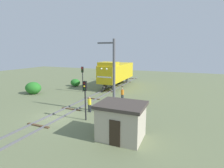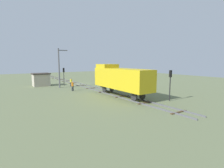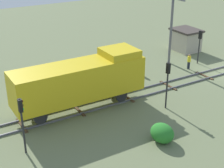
% 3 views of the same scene
% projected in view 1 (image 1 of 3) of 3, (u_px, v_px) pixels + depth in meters
% --- Properties ---
extents(ground_plane, '(90.00, 90.00, 0.00)m').
position_uv_depth(ground_plane, '(57.00, 117.00, 17.67)').
color(ground_plane, '#66704C').
extents(railway_track, '(2.40, 58.34, 0.16)m').
position_uv_depth(railway_track, '(57.00, 116.00, 17.65)').
color(railway_track, '#595960').
rests_on(railway_track, ground).
extents(locomotive, '(2.90, 11.60, 4.60)m').
position_uv_depth(locomotive, '(117.00, 72.00, 32.22)').
color(locomotive, gold).
rests_on(locomotive, railway_track).
extents(traffic_signal_near, '(0.32, 0.34, 3.80)m').
position_uv_depth(traffic_signal_near, '(85.00, 93.00, 16.29)').
color(traffic_signal_near, '#262628').
rests_on(traffic_signal_near, ground).
extents(traffic_signal_mid, '(0.32, 0.34, 4.08)m').
position_uv_depth(traffic_signal_mid, '(82.00, 75.00, 27.84)').
color(traffic_signal_mid, '#262628').
rests_on(traffic_signal_mid, ground).
extents(traffic_signal_far, '(0.32, 0.34, 4.07)m').
position_uv_depth(traffic_signal_far, '(111.00, 68.00, 39.09)').
color(traffic_signal_far, '#262628').
rests_on(traffic_signal_far, ground).
extents(worker_near_track, '(0.38, 0.38, 1.70)m').
position_uv_depth(worker_near_track, '(90.00, 103.00, 18.83)').
color(worker_near_track, '#262B38').
rests_on(worker_near_track, ground).
extents(worker_by_signal, '(0.38, 0.38, 1.70)m').
position_uv_depth(worker_by_signal, '(122.00, 93.00, 23.16)').
color(worker_by_signal, '#262B38').
rests_on(worker_by_signal, ground).
extents(catenary_mast, '(1.94, 0.28, 7.74)m').
position_uv_depth(catenary_mast, '(113.00, 75.00, 17.84)').
color(catenary_mast, '#595960').
rests_on(catenary_mast, ground).
extents(relay_hut, '(3.50, 2.90, 2.74)m').
position_uv_depth(relay_hut, '(121.00, 121.00, 13.12)').
color(relay_hut, '#B2A893').
rests_on(relay_hut, ground).
extents(bush_near, '(2.55, 2.08, 1.85)m').
position_uv_depth(bush_near, '(33.00, 88.00, 26.95)').
color(bush_near, '#297626').
rests_on(bush_near, ground).
extents(bush_mid, '(1.89, 1.55, 1.37)m').
position_uv_depth(bush_mid, '(75.00, 83.00, 32.89)').
color(bush_mid, '#267526').
rests_on(bush_mid, ground).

